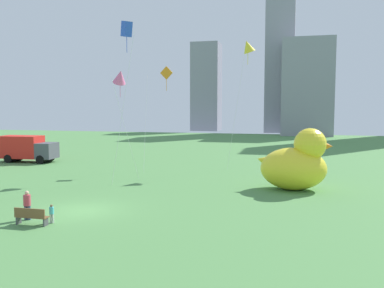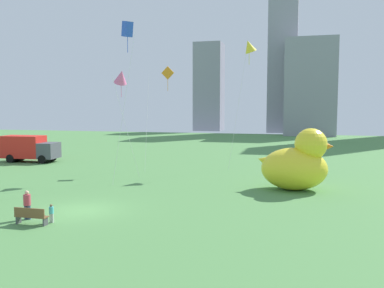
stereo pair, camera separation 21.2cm
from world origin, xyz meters
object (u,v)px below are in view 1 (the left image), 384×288
object	(u,v)px
park_bench	(31,216)
giant_inflatable_duck	(296,164)
person_child	(52,213)
kite_blue	(127,30)
box_truck	(27,149)
kite_orange	(165,77)
kite_pink	(120,77)
kite_yellow	(248,47)
person_adult	(27,204)

from	to	relation	value
park_bench	giant_inflatable_duck	xyz separation A→B (m)	(13.08, 12.59, 1.44)
person_child	kite_blue	xyz separation A→B (m)	(-0.01, 10.23, 11.09)
park_bench	box_truck	bearing A→B (deg)	126.14
giant_inflatable_duck	kite_orange	size ratio (longest dim) A/B	0.55
kite_pink	kite_orange	xyz separation A→B (m)	(2.26, 5.28, 0.33)
giant_inflatable_duck	kite_yellow	distance (m)	13.96
person_adult	giant_inflatable_duck	bearing A→B (deg)	40.13
park_bench	kite_orange	size ratio (longest dim) A/B	0.18
box_truck	kite_orange	world-z (taller)	kite_orange
park_bench	kite_yellow	size ratio (longest dim) A/B	0.14
person_child	park_bench	bearing A→B (deg)	-141.55
person_child	kite_orange	distance (m)	20.90
giant_inflatable_duck	person_adult	bearing A→B (deg)	-139.87
kite_blue	kite_pink	world-z (taller)	kite_blue
giant_inflatable_duck	kite_yellow	world-z (taller)	kite_yellow
kite_yellow	kite_pink	world-z (taller)	kite_yellow
park_bench	person_adult	distance (m)	1.26
kite_blue	kite_pink	size ratio (longest dim) A/B	1.33
box_truck	kite_yellow	xyz separation A→B (m)	(23.76, 0.55, 10.18)
kite_yellow	kite_pink	bearing A→B (deg)	-144.91
giant_inflatable_duck	kite_blue	size ratio (longest dim) A/B	0.44
kite_pink	kite_blue	bearing A→B (deg)	-58.97
box_truck	kite_pink	world-z (taller)	kite_pink
kite_yellow	kite_orange	xyz separation A→B (m)	(-7.64, -1.68, -2.80)
person_adult	kite_orange	world-z (taller)	kite_orange
park_bench	person_child	distance (m)	1.01
box_truck	kite_yellow	bearing A→B (deg)	1.32
kite_orange	kite_yellow	bearing A→B (deg)	12.38
box_truck	kite_pink	bearing A→B (deg)	-24.81
person_adult	kite_pink	world-z (taller)	kite_pink
person_adult	kite_orange	bearing A→B (deg)	85.03
giant_inflatable_duck	kite_pink	xyz separation A→B (m)	(-14.52, 1.95, 6.59)
kite_blue	person_child	bearing A→B (deg)	-89.94
person_adult	giant_inflatable_duck	size ratio (longest dim) A/B	0.29
park_bench	person_child	world-z (taller)	person_child
kite_orange	box_truck	bearing A→B (deg)	175.99
person_adult	kite_pink	bearing A→B (deg)	92.55
box_truck	kite_yellow	size ratio (longest dim) A/B	0.50
person_child	kite_blue	world-z (taller)	kite_blue
park_bench	person_adult	world-z (taller)	person_adult
giant_inflatable_duck	box_truck	xyz separation A→B (m)	(-28.37, 8.36, -0.47)
giant_inflatable_duck	box_truck	bearing A→B (deg)	163.59
person_child	kite_yellow	world-z (taller)	kite_yellow
giant_inflatable_duck	kite_yellow	size ratio (longest dim) A/B	0.44
kite_blue	kite_orange	distance (m)	9.39
box_truck	kite_blue	bearing A→B (deg)	-32.11
kite_orange	park_bench	bearing A→B (deg)	-92.37
giant_inflatable_duck	box_truck	size ratio (longest dim) A/B	0.88
person_child	kite_orange	bearing A→B (deg)	89.90
giant_inflatable_duck	kite_yellow	xyz separation A→B (m)	(-4.62, 8.90, 9.71)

